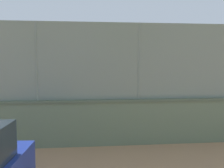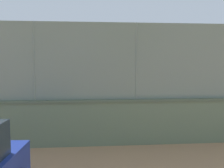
% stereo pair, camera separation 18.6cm
% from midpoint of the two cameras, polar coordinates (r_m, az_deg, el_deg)
% --- Properties ---
extents(ground_plane, '(260.00, 260.00, 0.00)m').
position_cam_midpoint_polar(ground_plane, '(21.26, 2.11, -2.06)').
color(ground_plane, tan).
extents(perimeter_wall, '(22.32, 0.94, 1.44)m').
position_cam_midpoint_polar(perimeter_wall, '(7.63, -5.36, -8.99)').
color(perimeter_wall, slate).
rests_on(perimeter_wall, ground_plane).
extents(fence_panel_on_wall, '(21.93, 0.58, 2.37)m').
position_cam_midpoint_polar(fence_panel_on_wall, '(7.41, -5.47, 5.44)').
color(fence_panel_on_wall, gray).
rests_on(fence_panel_on_wall, perimeter_wall).
extents(player_baseline_waiting, '(0.81, 1.12, 1.61)m').
position_cam_midpoint_polar(player_baseline_waiting, '(19.33, 5.06, 0.08)').
color(player_baseline_waiting, '#B2B2B2').
rests_on(player_baseline_waiting, ground_plane).
extents(player_foreground_swinging, '(0.95, 0.91, 1.55)m').
position_cam_midpoint_polar(player_foreground_swinging, '(12.28, -6.03, -2.88)').
color(player_foreground_swinging, navy).
rests_on(player_foreground_swinging, ground_plane).
extents(player_near_wall_returning, '(0.74, 1.25, 1.58)m').
position_cam_midpoint_polar(player_near_wall_returning, '(16.98, 1.65, -0.65)').
color(player_near_wall_returning, navy).
rests_on(player_near_wall_returning, ground_plane).
extents(sports_ball, '(0.13, 0.13, 0.13)m').
position_cam_midpoint_polar(sports_ball, '(18.23, 1.61, -3.01)').
color(sports_ball, white).
rests_on(sports_ball, ground_plane).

